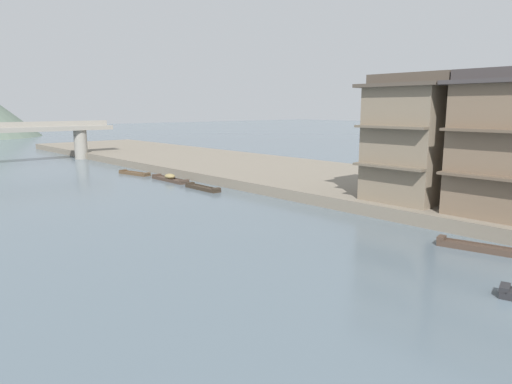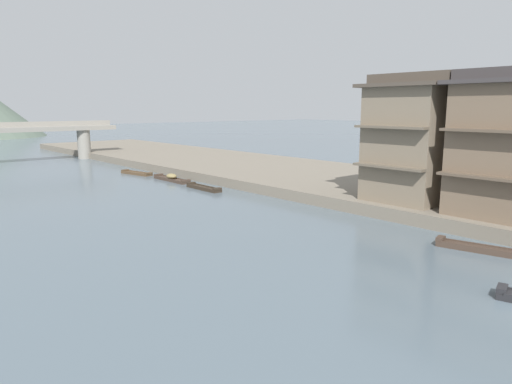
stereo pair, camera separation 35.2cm
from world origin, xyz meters
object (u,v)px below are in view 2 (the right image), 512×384
(boat_moored_third, at_px, (204,188))
(house_waterfront_tall, at_px, (415,139))
(boat_moored_nearest, at_px, (172,178))
(boat_moored_second, at_px, (489,250))
(stone_bridge, at_px, (33,136))
(boat_moored_far, at_px, (137,173))

(boat_moored_third, relative_size, house_waterfront_tall, 0.51)
(boat_moored_nearest, distance_m, house_waterfront_tall, 24.66)
(house_waterfront_tall, bearing_deg, boat_moored_nearest, 103.14)
(boat_moored_second, xyz_separation_m, boat_moored_third, (-0.23, 24.99, -0.01))
(boat_moored_nearest, height_order, boat_moored_second, boat_moored_nearest)
(boat_moored_second, bearing_deg, stone_bridge, 95.07)
(boat_moored_nearest, bearing_deg, house_waterfront_tall, -76.86)
(boat_moored_second, distance_m, boat_moored_third, 24.99)
(boat_moored_second, xyz_separation_m, house_waterfront_tall, (5.72, 7.80, 5.03))
(boat_moored_third, bearing_deg, boat_moored_second, -89.48)
(boat_moored_nearest, relative_size, house_waterfront_tall, 0.65)
(boat_moored_far, bearing_deg, stone_bridge, 103.59)
(boat_moored_nearest, relative_size, boat_moored_second, 1.10)
(boat_moored_far, bearing_deg, boat_moored_second, -89.55)
(boat_moored_third, distance_m, boat_moored_far, 12.88)
(boat_moored_far, height_order, house_waterfront_tall, house_waterfront_tall)
(boat_moored_second, xyz_separation_m, stone_bridge, (-5.13, 57.86, 3.34))
(boat_moored_nearest, distance_m, boat_moored_third, 6.34)
(boat_moored_third, height_order, house_waterfront_tall, house_waterfront_tall)
(boat_moored_third, distance_m, house_waterfront_tall, 18.88)
(boat_moored_second, relative_size, boat_moored_far, 1.14)
(house_waterfront_tall, relative_size, stone_bridge, 0.39)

